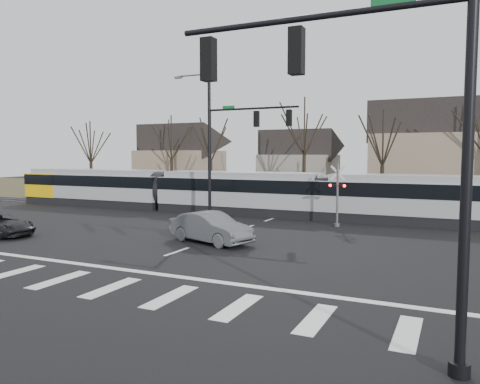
% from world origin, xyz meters
% --- Properties ---
extents(ground, '(140.00, 140.00, 0.00)m').
position_xyz_m(ground, '(0.00, 0.00, 0.00)').
color(ground, black).
extents(grass_verge, '(140.00, 28.00, 0.01)m').
position_xyz_m(grass_verge, '(0.00, 32.00, 0.01)').
color(grass_verge, '#38331E').
rests_on(grass_verge, ground).
extents(crosswalk, '(27.00, 2.60, 0.01)m').
position_xyz_m(crosswalk, '(0.00, -4.00, 0.01)').
color(crosswalk, silver).
rests_on(crosswalk, ground).
extents(stop_line, '(28.00, 0.35, 0.01)m').
position_xyz_m(stop_line, '(0.00, -1.80, 0.01)').
color(stop_line, silver).
rests_on(stop_line, ground).
extents(lane_dashes, '(0.18, 30.00, 0.01)m').
position_xyz_m(lane_dashes, '(0.00, 16.00, 0.01)').
color(lane_dashes, silver).
rests_on(lane_dashes, ground).
extents(rail_pair, '(90.00, 1.52, 0.06)m').
position_xyz_m(rail_pair, '(0.00, 15.80, 0.03)').
color(rail_pair, '#59595E').
rests_on(rail_pair, ground).
extents(tram, '(42.28, 3.14, 3.21)m').
position_xyz_m(tram, '(-3.42, 16.00, 1.75)').
color(tram, gray).
rests_on(tram, ground).
extents(sedan, '(4.47, 5.76, 1.58)m').
position_xyz_m(sedan, '(0.35, 4.66, 0.79)').
color(sedan, '#55585D').
rests_on(sedan, ground).
extents(signal_pole_near_right, '(6.72, 0.44, 8.00)m').
position_xyz_m(signal_pole_near_right, '(10.11, -6.00, 5.17)').
color(signal_pole_near_right, black).
rests_on(signal_pole_near_right, ground).
extents(signal_pole_far, '(9.28, 0.44, 10.20)m').
position_xyz_m(signal_pole_far, '(-2.41, 12.50, 5.70)').
color(signal_pole_far, black).
rests_on(signal_pole_far, ground).
extents(rail_crossing_signal, '(1.08, 0.36, 4.00)m').
position_xyz_m(rail_crossing_signal, '(5.00, 12.79, 1.89)').
color(rail_crossing_signal, '#59595B').
rests_on(rail_crossing_signal, ground).
extents(tree_row, '(59.20, 7.20, 10.00)m').
position_xyz_m(tree_row, '(2.00, 26.00, 5.00)').
color(tree_row, black).
rests_on(tree_row, ground).
extents(house_a, '(9.72, 8.64, 8.60)m').
position_xyz_m(house_a, '(-20.00, 34.00, 4.46)').
color(house_a, '#7F6F5C').
rests_on(house_a, ground).
extents(house_b, '(8.64, 7.56, 7.65)m').
position_xyz_m(house_b, '(-5.00, 36.00, 3.97)').
color(house_b, gray).
rests_on(house_b, ground).
extents(house_c, '(10.80, 8.64, 10.10)m').
position_xyz_m(house_c, '(9.00, 33.00, 5.23)').
color(house_c, '#7F6F5C').
rests_on(house_c, ground).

